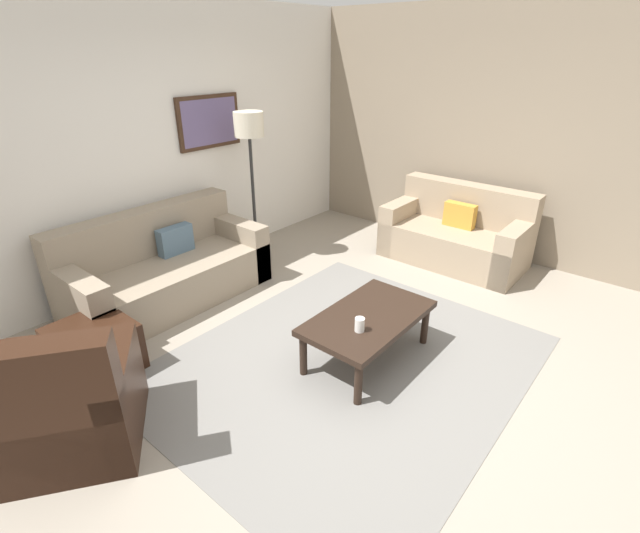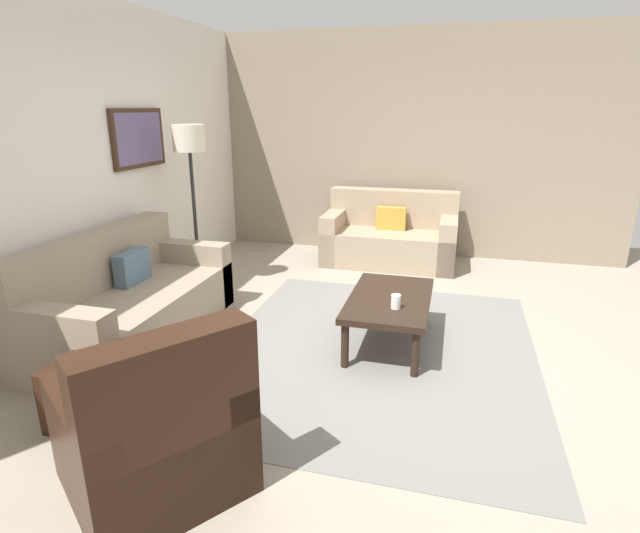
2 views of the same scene
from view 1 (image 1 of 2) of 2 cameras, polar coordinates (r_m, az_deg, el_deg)
The scene contains 12 objects.
ground_plane at distance 3.82m, azimuth 3.35°, elevation -11.91°, with size 8.00×8.00×0.00m, color gray.
rear_partition at distance 5.10m, azimuth -21.05°, elevation 13.55°, with size 6.00×0.12×2.80m, color silver.
stone_feature_panel at distance 5.82m, azimuth 22.33°, elevation 14.67°, with size 0.12×5.20×2.80m, color gray.
area_rug at distance 3.82m, azimuth 3.35°, elevation -11.86°, with size 2.98×2.48×0.01m, color slate.
couch_main at distance 4.87m, azimuth -18.92°, elevation -0.42°, with size 1.94×0.90×0.88m.
couch_loveseat at distance 5.69m, azimuth 16.69°, elevation 3.72°, with size 0.83×1.60×0.88m.
armchair_leather at distance 3.33m, azimuth -29.04°, elevation -15.55°, with size 1.12×1.12×0.95m.
ottoman at distance 4.04m, azimuth -26.22°, elevation -9.15°, with size 0.56×0.56×0.40m, color black.
coffee_table at distance 3.70m, azimuth 6.01°, elevation -6.69°, with size 1.10×0.64×0.41m.
cup at distance 3.44m, azimuth 4.95°, elevation -7.21°, with size 0.07×0.07×0.11m, color white.
lamp_standing at distance 5.21m, azimuth -8.72°, elevation 15.23°, with size 0.32×0.32×1.71m.
framed_artwork at distance 5.42m, azimuth -13.59°, elevation 17.08°, with size 0.80×0.04×0.56m.
Camera 1 is at (-2.46, -1.76, 2.33)m, focal length 25.75 mm.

